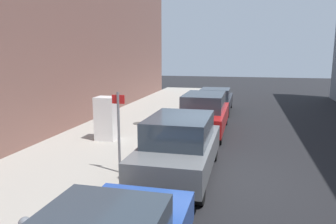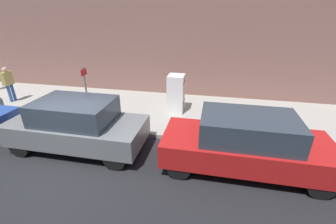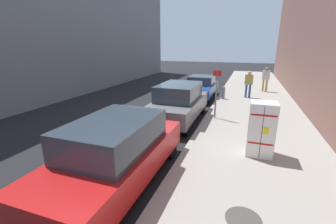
{
  "view_description": "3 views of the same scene",
  "coord_description": "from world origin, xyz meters",
  "px_view_note": "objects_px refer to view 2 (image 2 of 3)",
  "views": [
    {
      "loc": [
        0.8,
        -8.9,
        3.48
      ],
      "look_at": [
        -2.32,
        4.09,
        1.05
      ],
      "focal_mm": 35.0,
      "sensor_mm": 36.0,
      "label": 1
    },
    {
      "loc": [
        4.87,
        4.11,
        4.31
      ],
      "look_at": [
        -2.62,
        2.56,
        0.88
      ],
      "focal_mm": 24.0,
      "sensor_mm": 36.0,
      "label": 2
    },
    {
      "loc": [
        -3.85,
        9.47,
        3.41
      ],
      "look_at": [
        -1.14,
        1.82,
        1.0
      ],
      "focal_mm": 24.0,
      "sensor_mm": 36.0,
      "label": 3
    }
  ],
  "objects_px": {
    "fire_hydrant": "(1,106)",
    "street_sign_post": "(86,92)",
    "pedestrian_standing_near": "(8,82)",
    "parked_suv_red": "(246,143)",
    "parked_suv_gray": "(77,125)",
    "discarded_refrigerator": "(176,94)"
  },
  "relations": [
    {
      "from": "street_sign_post",
      "to": "fire_hydrant",
      "type": "relative_size",
      "value": 2.86
    },
    {
      "from": "street_sign_post",
      "to": "parked_suv_red",
      "type": "relative_size",
      "value": 0.48
    },
    {
      "from": "discarded_refrigerator",
      "to": "parked_suv_gray",
      "type": "relative_size",
      "value": 0.37
    },
    {
      "from": "pedestrian_standing_near",
      "to": "discarded_refrigerator",
      "type": "bearing_deg",
      "value": -59.85
    },
    {
      "from": "discarded_refrigerator",
      "to": "street_sign_post",
      "type": "bearing_deg",
      "value": -60.65
    },
    {
      "from": "discarded_refrigerator",
      "to": "parked_suv_gray",
      "type": "xyz_separation_m",
      "value": [
        3.43,
        -2.72,
        -0.09
      ]
    },
    {
      "from": "discarded_refrigerator",
      "to": "fire_hydrant",
      "type": "relative_size",
      "value": 2.09
    },
    {
      "from": "parked_suv_gray",
      "to": "pedestrian_standing_near",
      "type": "bearing_deg",
      "value": -118.27
    },
    {
      "from": "discarded_refrigerator",
      "to": "street_sign_post",
      "type": "height_order",
      "value": "street_sign_post"
    },
    {
      "from": "fire_hydrant",
      "to": "pedestrian_standing_near",
      "type": "height_order",
      "value": "pedestrian_standing_near"
    },
    {
      "from": "fire_hydrant",
      "to": "street_sign_post",
      "type": "bearing_deg",
      "value": 91.21
    },
    {
      "from": "fire_hydrant",
      "to": "pedestrian_standing_near",
      "type": "relative_size",
      "value": 0.46
    },
    {
      "from": "street_sign_post",
      "to": "fire_hydrant",
      "type": "xyz_separation_m",
      "value": [
        0.09,
        -4.16,
        -0.88
      ]
    },
    {
      "from": "street_sign_post",
      "to": "pedestrian_standing_near",
      "type": "xyz_separation_m",
      "value": [
        -1.38,
        -5.06,
        -0.28
      ]
    },
    {
      "from": "street_sign_post",
      "to": "parked_suv_gray",
      "type": "distance_m",
      "value": 1.78
    },
    {
      "from": "discarded_refrigerator",
      "to": "parked_suv_red",
      "type": "xyz_separation_m",
      "value": [
        3.43,
        2.62,
        -0.11
      ]
    },
    {
      "from": "fire_hydrant",
      "to": "pedestrian_standing_near",
      "type": "bearing_deg",
      "value": -148.46
    },
    {
      "from": "fire_hydrant",
      "to": "discarded_refrigerator",
      "type": "bearing_deg",
      "value": 104.44
    },
    {
      "from": "parked_suv_gray",
      "to": "parked_suv_red",
      "type": "distance_m",
      "value": 5.34
    },
    {
      "from": "pedestrian_standing_near",
      "to": "parked_suv_red",
      "type": "height_order",
      "value": "pedestrian_standing_near"
    },
    {
      "from": "street_sign_post",
      "to": "parked_suv_red",
      "type": "distance_m",
      "value": 6.09
    },
    {
      "from": "street_sign_post",
      "to": "parked_suv_gray",
      "type": "xyz_separation_m",
      "value": [
        1.61,
        0.5,
        -0.55
      ]
    }
  ]
}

